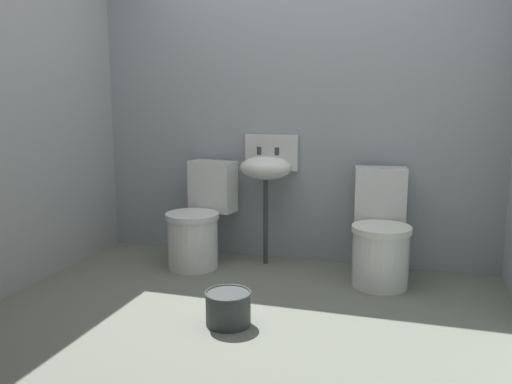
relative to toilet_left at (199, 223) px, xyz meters
The scene contains 7 objects.
ground_plane 1.15m from the toilet_left, 54.67° to the right, with size 3.53×2.89×0.08m, color slate.
wall_back 1.09m from the toilet_left, 32.30° to the left, with size 3.53×0.10×2.24m, color #8E969A.
wall_left 1.49m from the toilet_left, 141.00° to the right, with size 0.10×2.69×2.24m, color #929496.
toilet_left is the anchor object (origin of this frame).
toilet_right 1.36m from the toilet_left, ahead, with size 0.45×0.63×0.78m.
sink 0.68m from the toilet_left, 21.14° to the left, with size 0.42×0.35×0.99m.
bucket 1.16m from the toilet_left, 58.93° to the right, with size 0.27×0.27×0.19m.
Camera 1 is at (0.92, -2.74, 1.27)m, focal length 37.00 mm.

